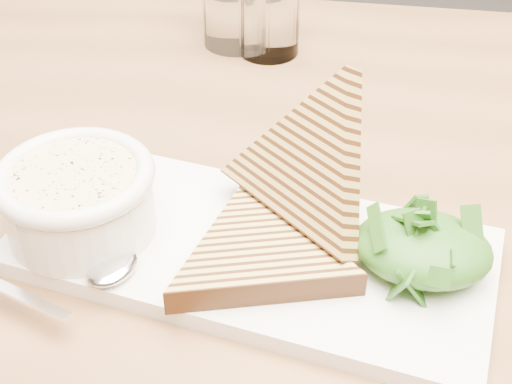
% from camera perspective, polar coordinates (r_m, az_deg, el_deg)
% --- Properties ---
extents(table_top, '(1.34, 0.94, 0.04)m').
position_cam_1_polar(table_top, '(0.64, -3.61, -0.93)').
color(table_top, brown).
rests_on(table_top, ground).
extents(platter, '(0.38, 0.20, 0.02)m').
position_cam_1_polar(platter, '(0.55, -0.48, -4.71)').
color(platter, white).
rests_on(platter, table_top).
extents(soup_bowl, '(0.11, 0.11, 0.05)m').
position_cam_1_polar(soup_bowl, '(0.56, -13.90, -1.11)').
color(soup_bowl, white).
rests_on(soup_bowl, platter).
extents(soup, '(0.10, 0.10, 0.01)m').
position_cam_1_polar(soup, '(0.55, -14.33, 1.13)').
color(soup, '#DEC789').
rests_on(soup, soup_bowl).
extents(bowl_rim, '(0.12, 0.12, 0.01)m').
position_cam_1_polar(bowl_rim, '(0.55, -14.36, 1.30)').
color(bowl_rim, white).
rests_on(bowl_rim, soup_bowl).
extents(sandwich_flat, '(0.21, 0.21, 0.02)m').
position_cam_1_polar(sandwich_flat, '(0.52, 0.22, -5.05)').
color(sandwich_flat, tan).
rests_on(sandwich_flat, platter).
extents(sandwich_lean, '(0.23, 0.23, 0.19)m').
position_cam_1_polar(sandwich_lean, '(0.54, 4.10, 2.01)').
color(sandwich_lean, tan).
rests_on(sandwich_lean, sandwich_flat).
extents(salad_base, '(0.10, 0.08, 0.04)m').
position_cam_1_polar(salad_base, '(0.53, 13.19, -4.37)').
color(salad_base, '#154A12').
rests_on(salad_base, platter).
extents(arugula_pile, '(0.11, 0.10, 0.05)m').
position_cam_1_polar(arugula_pile, '(0.52, 13.31, -3.74)').
color(arugula_pile, '#3A691E').
rests_on(arugula_pile, platter).
extents(spoon_bowl, '(0.04, 0.05, 0.01)m').
position_cam_1_polar(spoon_bowl, '(0.53, -11.43, -5.88)').
color(spoon_bowl, silver).
rests_on(spoon_bowl, platter).
extents(spoon_handle, '(0.11, 0.04, 0.00)m').
position_cam_1_polar(spoon_handle, '(0.54, -19.27, -7.36)').
color(spoon_handle, silver).
rests_on(spoon_handle, platter).
extents(glass_far, '(0.07, 0.07, 0.11)m').
position_cam_1_polar(glass_far, '(0.83, 1.06, 14.47)').
color(glass_far, white).
rests_on(glass_far, table_top).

